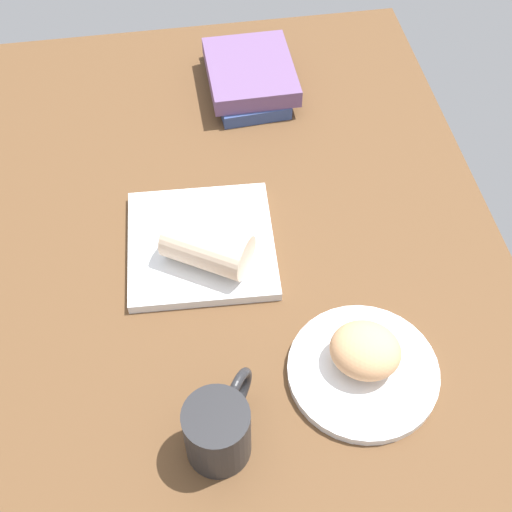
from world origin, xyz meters
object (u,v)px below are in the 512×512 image
square_plate (201,244)px  coffee_mug (219,429)px  breakfast_wrap (208,246)px  round_plate (363,371)px  sauce_cup (190,213)px  scone_pastry (365,350)px  book_stack (248,76)px

square_plate → coffee_mug: 31.65cm
square_plate → breakfast_wrap: size_ratio=1.78×
round_plate → square_plate: size_ratio=0.92×
square_plate → breakfast_wrap: (-3.82, -0.81, 4.19)cm
square_plate → sauce_cup: bearing=12.0°
round_plate → coffee_mug: coffee_mug is taller
round_plate → breakfast_wrap: breakfast_wrap is taller
scone_pastry → sauce_cup: (28.31, 19.89, -1.66)cm
scone_pastry → sauce_cup: scone_pastry is taller
scone_pastry → coffee_mug: coffee_mug is taller
breakfast_wrap → coffee_mug: 27.62cm
scone_pastry → coffee_mug: size_ratio=0.79×
square_plate → breakfast_wrap: bearing=-168.0°
round_plate → square_plate: 30.90cm
book_stack → coffee_mug: bearing=168.5°
square_plate → sauce_cup: (4.78, 1.01, 1.92)cm
scone_pastry → sauce_cup: size_ratio=1.60×
round_plate → breakfast_wrap: size_ratio=1.64×
sauce_cup → breakfast_wrap: breakfast_wrap is taller
sauce_cup → square_plate: bearing=-168.0°
scone_pastry → book_stack: (59.37, 6.28, -1.52)cm
coffee_mug → breakfast_wrap: bearing=-3.8°
book_stack → scone_pastry: bearing=-174.0°
round_plate → breakfast_wrap: (20.75, 17.92, 4.29)cm
sauce_cup → book_stack: (31.05, -13.60, 0.14)cm
sauce_cup → coffee_mug: 36.22cm
breakfast_wrap → book_stack: (39.65, -11.78, -2.13)cm
scone_pastry → coffee_mug: bearing=111.5°
sauce_cup → book_stack: book_stack is taller
breakfast_wrap → book_stack: 41.42cm
scone_pastry → book_stack: 59.72cm
round_plate → book_stack: size_ratio=0.91×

